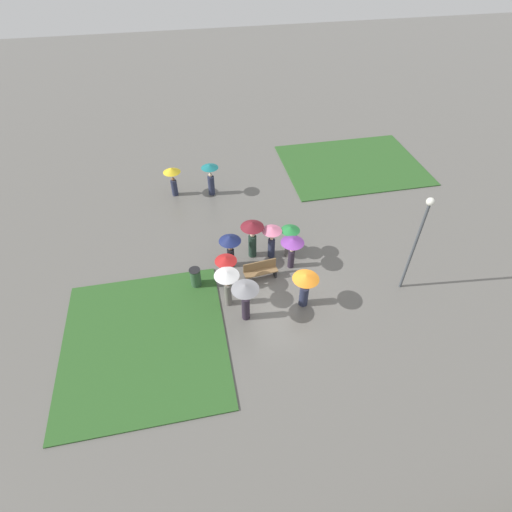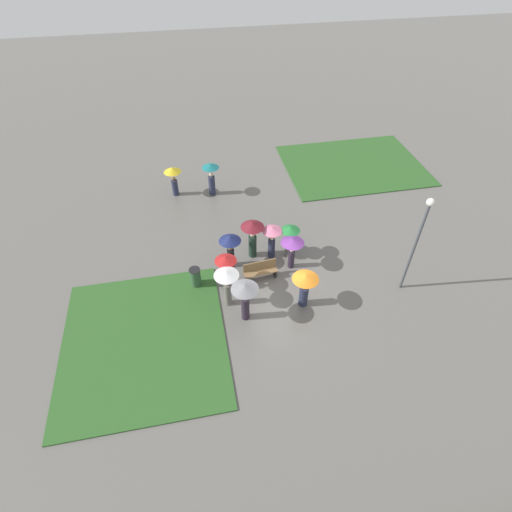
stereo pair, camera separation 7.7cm
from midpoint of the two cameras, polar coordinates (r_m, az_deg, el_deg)
The scene contains 17 objects.
ground_plane at distance 17.86m, azimuth 4.19°, elevation -5.06°, with size 90.00×90.00×0.00m, color #66635E.
lawn_patch_near at distance 16.71m, azimuth -15.56°, elevation -11.63°, with size 6.36×7.04×0.06m.
lawn_patch_far at distance 27.08m, azimuth 13.76°, elevation 12.51°, with size 8.67×6.63×0.06m.
park_bench at distance 18.07m, azimuth 0.75°, elevation -2.06°, with size 1.58×0.58×0.90m.
lamp_post at distance 17.17m, azimuth 22.34°, elevation 2.79°, with size 0.32×0.32×4.79m.
trash_bin at distance 17.91m, azimuth -8.52°, elevation -3.04°, with size 0.50×0.50×0.98m.
crowd_person_orange at distance 16.55m, azimuth 7.13°, elevation -4.04°, with size 1.11×1.11×1.76m.
crowd_person_purple at distance 18.08m, azimuth 5.32°, elevation 1.52°, with size 1.07×1.07×1.72m.
crowd_person_maroon at distance 18.53m, azimuth -0.40°, elevation 3.38°, with size 1.09×1.09×2.03m.
crowd_person_pink at distance 18.66m, azimuth 2.39°, elevation 2.69°, with size 0.95×0.95×1.76m.
crowd_person_navy at distance 18.10m, azimuth -3.60°, elevation 1.72°, with size 1.01×1.01×1.80m.
crowd_person_green at distance 18.85m, azimuth 4.98°, elevation 2.59°, with size 0.90×0.90×1.73m.
crowd_person_red at distance 17.07m, azimuth -4.15°, elevation -1.74°, with size 0.94×0.94×1.90m.
crowd_person_white at distance 16.35m, azimuth -4.05°, elevation -3.55°, with size 1.04×1.04×1.93m.
crowd_person_grey at distance 15.75m, azimuth -1.45°, elevation -5.43°, with size 1.11×1.11×1.99m.
lone_walker_far_path at distance 23.09m, azimuth -6.34°, elevation 11.40°, with size 0.97×0.97×1.93m.
lone_walker_mid_plaza at distance 23.34m, azimuth -11.66°, elevation 11.21°, with size 0.97×0.97×1.78m.
Camera 2 is at (-3.53, -11.43, 13.25)m, focal length 28.00 mm.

